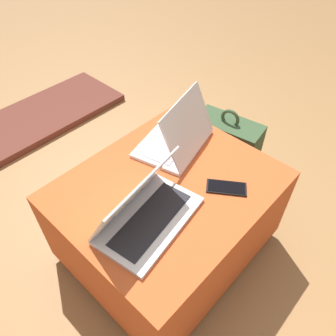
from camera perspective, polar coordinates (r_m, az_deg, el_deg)
name	(u,v)px	position (r m, az deg, el deg)	size (l,w,h in m)	color
ground_plane	(168,246)	(1.63, 0.04, -13.46)	(14.00, 14.00, 0.00)	#9E7042
ottoman	(168,218)	(1.44, 0.05, -8.78)	(0.82, 0.69, 0.45)	maroon
laptop_near	(145,211)	(1.13, -4.10, -7.48)	(0.41, 0.28, 0.21)	silver
laptop_far	(178,137)	(1.40, 1.71, 5.34)	(0.37, 0.31, 0.24)	silver
cell_phone	(226,187)	(1.27, 10.13, -3.36)	(0.14, 0.16, 0.01)	black
backpack	(225,156)	(1.76, 9.85, 2.14)	(0.23, 0.35, 0.51)	#385133
fireplace_hearth	(23,125)	(2.45, -23.98, 6.80)	(1.40, 0.50, 0.04)	brown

